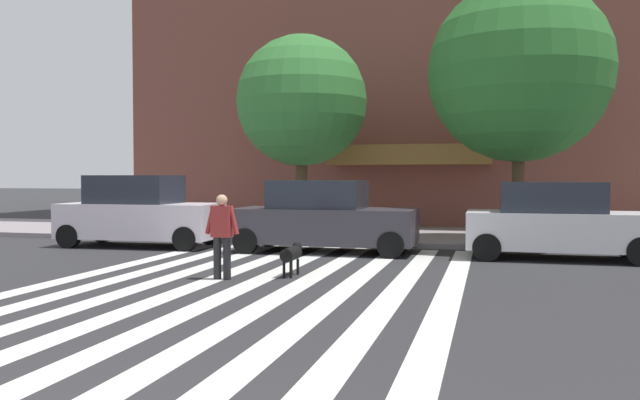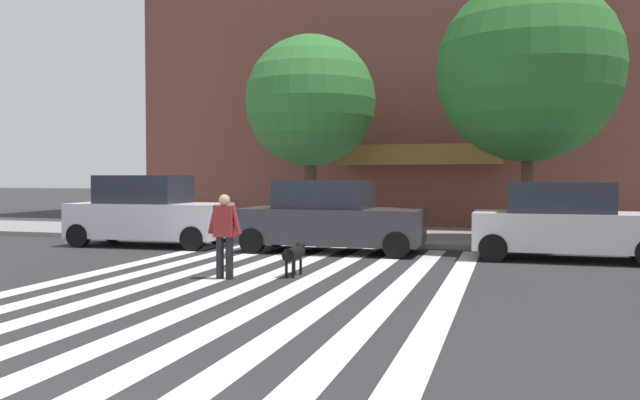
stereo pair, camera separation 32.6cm
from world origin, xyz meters
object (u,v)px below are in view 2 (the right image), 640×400
(parked_car_near_curb, at_px, (148,212))
(parked_car_behind_first, at_px, (330,218))
(dog_on_leash, at_px, (294,254))
(parked_car_third_in_line, at_px, (564,222))
(street_tree_middle, at_px, (528,71))
(pedestrian_dog_walker, at_px, (225,231))
(street_tree_nearest, at_px, (310,101))

(parked_car_near_curb, distance_m, parked_car_behind_first, 5.39)
(parked_car_behind_first, height_order, dog_on_leash, parked_car_behind_first)
(parked_car_behind_first, bearing_deg, parked_car_third_in_line, -0.00)
(parked_car_near_curb, relative_size, street_tree_middle, 0.62)
(parked_car_near_curb, bearing_deg, pedestrian_dog_walker, -46.49)
(pedestrian_dog_walker, bearing_deg, parked_car_behind_first, 81.15)
(parked_car_near_curb, distance_m, pedestrian_dog_walker, 6.72)
(parked_car_behind_first, relative_size, parked_car_third_in_line, 1.10)
(parked_car_near_curb, bearing_deg, parked_car_third_in_line, 0.01)
(street_tree_nearest, relative_size, street_tree_middle, 0.87)
(street_tree_middle, bearing_deg, parked_car_behind_first, -152.61)
(parked_car_near_curb, distance_m, street_tree_nearest, 6.20)
(parked_car_near_curb, bearing_deg, parked_car_behind_first, 0.02)
(parked_car_third_in_line, height_order, street_tree_middle, street_tree_middle)
(pedestrian_dog_walker, bearing_deg, street_tree_nearest, 95.97)
(parked_car_near_curb, height_order, parked_car_behind_first, parked_car_near_curb)
(parked_car_behind_first, relative_size, pedestrian_dog_walker, 2.87)
(parked_car_near_curb, xyz_separation_m, dog_on_leash, (5.80, -4.11, -0.51))
(parked_car_third_in_line, distance_m, dog_on_leash, 6.77)
(parked_car_third_in_line, bearing_deg, dog_on_leash, -142.48)
(street_tree_nearest, bearing_deg, street_tree_middle, -8.39)
(parked_car_third_in_line, height_order, street_tree_nearest, street_tree_nearest)
(parked_car_near_curb, relative_size, parked_car_third_in_line, 1.05)
(street_tree_nearest, xyz_separation_m, dog_on_leash, (2.05, -7.67, -3.94))
(parked_car_third_in_line, xyz_separation_m, dog_on_leash, (-5.36, -4.11, -0.45))
(street_tree_middle, height_order, pedestrian_dog_walker, street_tree_middle)
(parked_car_behind_first, bearing_deg, street_tree_nearest, 114.78)
(parked_car_third_in_line, relative_size, dog_on_leash, 3.99)
(parked_car_third_in_line, relative_size, street_tree_middle, 0.59)
(parked_car_behind_first, xyz_separation_m, pedestrian_dog_walker, (-0.76, -4.88, 0.03))
(street_tree_nearest, bearing_deg, pedestrian_dog_walker, -84.03)
(parked_car_behind_first, height_order, parked_car_third_in_line, parked_car_behind_first)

